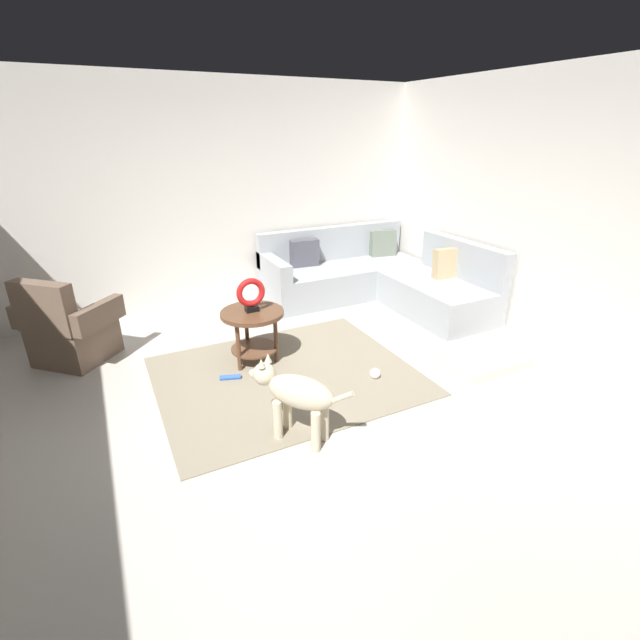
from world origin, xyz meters
The scene contains 12 objects.
ground_plane centered at (0.00, 0.00, -0.05)m, with size 6.00×6.00×0.10m, color #B7B2A8.
wall_back centered at (0.00, 2.94, 1.35)m, with size 6.00×0.12×2.70m, color silver.
wall_right centered at (2.94, 0.00, 1.35)m, with size 0.12×6.00×2.70m, color silver.
area_rug centered at (0.15, 0.70, 0.01)m, with size 2.30×1.90×0.01m, color gray.
sectional_couch centered at (1.99, 2.01, 0.29)m, with size 2.20×2.25×0.88m.
armchair centered at (-1.61, 1.93, 0.32)m, with size 0.99×0.98×0.88m.
side_table centered at (-0.02, 1.10, 0.42)m, with size 0.60×0.60×0.54m.
torus_sculpture centered at (-0.02, 1.10, 0.71)m, with size 0.28×0.08×0.33m.
dog_bed_mat centered at (1.98, 0.08, 0.04)m, with size 0.80×0.60×0.09m, color beige.
dog centered at (-0.13, -0.16, 0.38)m, with size 0.55×0.71×0.63m.
dog_toy_ball centered at (0.86, 0.29, 0.05)m, with size 0.10×0.10×0.10m, color silver.
dog_toy_rope centered at (-0.34, 0.87, 0.03)m, with size 0.05×0.05×0.19m, color blue.
Camera 1 is at (-1.21, -2.70, 2.13)m, focal length 25.22 mm.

